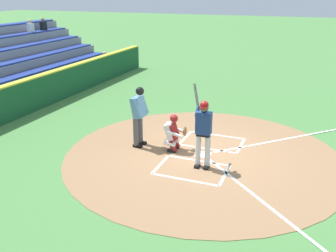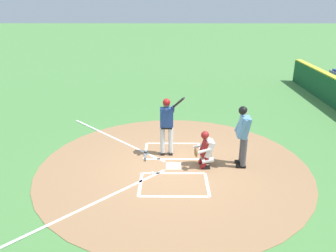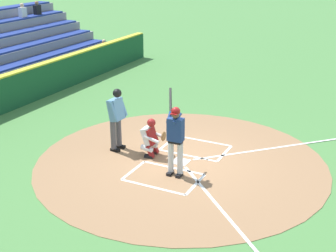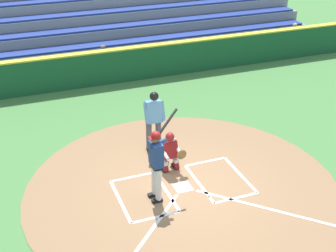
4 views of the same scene
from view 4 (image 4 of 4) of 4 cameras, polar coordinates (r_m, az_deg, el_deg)
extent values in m
plane|color=#4C8442|center=(12.18, 1.79, -7.40)|extent=(120.00, 120.00, 0.00)
cylinder|color=#99704C|center=(12.18, 1.79, -7.38)|extent=(8.00, 8.00, 0.01)
cube|color=white|center=(12.17, 1.79, -7.34)|extent=(0.44, 0.44, 0.01)
cube|color=white|center=(13.22, 4.50, -4.31)|extent=(1.20, 0.08, 0.01)
cube|color=white|center=(11.91, 8.20, -8.55)|extent=(1.20, 0.08, 0.01)
cube|color=white|center=(12.33, 3.73, -6.90)|extent=(0.08, 1.80, 0.01)
cube|color=white|center=(12.80, 8.66, -5.75)|extent=(0.08, 1.80, 0.01)
cube|color=white|center=(12.59, -4.24, -6.12)|extent=(1.20, 0.08, 0.01)
cube|color=white|center=(11.20, -1.47, -10.91)|extent=(1.20, 0.08, 0.01)
cube|color=white|center=(12.04, -0.21, -7.79)|extent=(0.08, 1.80, 0.01)
cube|color=white|center=(11.75, -5.76, -8.96)|extent=(0.08, 1.80, 0.01)
cube|color=white|center=(11.62, 15.69, -10.49)|extent=(3.73, 3.73, 0.01)
cylinder|color=silver|center=(11.40, -1.15, -7.06)|extent=(0.15, 0.15, 0.84)
cube|color=black|center=(11.66, -1.32, -8.94)|extent=(0.26, 0.13, 0.09)
cylinder|color=silver|center=(11.60, -1.63, -6.39)|extent=(0.15, 0.15, 0.84)
cube|color=black|center=(11.85, -1.79, -8.25)|extent=(0.26, 0.13, 0.09)
cube|color=black|center=(11.25, -1.42, -4.74)|extent=(0.23, 0.35, 0.10)
cube|color=navy|center=(11.08, -1.44, -3.39)|extent=(0.25, 0.41, 0.60)
sphere|color=brown|center=(10.87, -1.56, -1.55)|extent=(0.21, 0.21, 0.21)
sphere|color=maroon|center=(10.85, -1.47, -1.21)|extent=(0.23, 0.23, 0.23)
cube|color=maroon|center=(10.83, -2.01, -1.48)|extent=(0.12, 0.17, 0.02)
cylinder|color=navy|center=(10.95, -1.19, -2.11)|extent=(0.43, 0.10, 0.21)
cylinder|color=navy|center=(11.12, -1.59, -1.62)|extent=(0.27, 0.10, 0.29)
cylinder|color=black|center=(11.20, -0.13, 0.38)|extent=(0.68, 0.39, 0.53)
cylinder|color=black|center=(11.09, -1.32, -1.33)|extent=(0.10, 0.10, 0.08)
cube|color=black|center=(12.93, 0.85, -4.86)|extent=(0.14, 0.27, 0.09)
cube|color=maroon|center=(12.82, 0.94, -4.36)|extent=(0.14, 0.25, 0.37)
cylinder|color=silver|center=(12.85, 0.74, -3.85)|extent=(0.18, 0.37, 0.21)
cube|color=black|center=(12.82, -0.43, -5.19)|extent=(0.14, 0.27, 0.09)
cube|color=maroon|center=(12.70, -0.36, -4.69)|extent=(0.14, 0.25, 0.37)
cylinder|color=silver|center=(12.74, -0.55, -4.17)|extent=(0.18, 0.37, 0.21)
cube|color=silver|center=(12.63, 0.08, -2.67)|extent=(0.43, 0.39, 0.52)
cube|color=maroon|center=(12.54, 0.30, -2.90)|extent=(0.44, 0.25, 0.46)
sphere|color=beige|center=(12.39, 0.22, -1.34)|extent=(0.21, 0.21, 0.21)
sphere|color=maroon|center=(12.36, 0.26, -1.30)|extent=(0.24, 0.24, 0.24)
cylinder|color=silver|center=(12.58, 1.24, -2.90)|extent=(0.13, 0.45, 0.20)
cylinder|color=silver|center=(12.43, -0.41, -3.31)|extent=(0.13, 0.45, 0.20)
ellipsoid|color=brown|center=(12.45, 1.65, -3.44)|extent=(0.29, 0.12, 0.28)
cylinder|color=#4C4C51|center=(13.56, -1.17, -0.92)|extent=(0.16, 0.16, 0.86)
cube|color=black|center=(13.75, -1.09, -2.72)|extent=(0.14, 0.28, 0.09)
cylinder|color=#4C4C51|center=(13.49, -2.30, -1.11)|extent=(0.16, 0.16, 0.86)
cube|color=black|center=(13.68, -2.21, -2.91)|extent=(0.14, 0.28, 0.09)
cube|color=#5B8EB7|center=(13.16, -1.73, 1.74)|extent=(0.45, 0.38, 0.66)
sphere|color=beige|center=(12.92, -1.71, 3.54)|extent=(0.22, 0.22, 0.22)
sphere|color=black|center=(12.90, -1.68, 3.59)|extent=(0.25, 0.25, 0.25)
cylinder|color=#5B8EB7|center=(13.14, -0.63, 1.86)|extent=(0.11, 0.29, 0.56)
cylinder|color=#5B8EB7|center=(13.01, -2.64, 1.56)|extent=(0.11, 0.29, 0.56)
sphere|color=white|center=(11.87, 4.93, -8.35)|extent=(0.07, 0.07, 0.07)
cube|color=#19512D|center=(18.28, -7.31, 6.99)|extent=(22.00, 0.36, 1.25)
cube|color=yellow|center=(18.06, -7.43, 8.94)|extent=(22.00, 0.32, 0.06)
cube|color=gray|center=(19.35, -8.00, 6.86)|extent=(20.00, 0.85, 0.45)
cube|color=navy|center=(19.26, -8.05, 7.60)|extent=(19.60, 0.72, 0.08)
cube|color=gray|center=(20.06, -8.63, 8.25)|extent=(20.00, 0.85, 0.90)
cube|color=navy|center=(19.91, -8.73, 9.58)|extent=(19.60, 0.72, 0.08)
cube|color=gray|center=(20.78, -9.22, 9.55)|extent=(20.00, 0.85, 1.35)
cube|color=navy|center=(20.57, -9.37, 11.44)|extent=(19.60, 0.72, 0.08)
cube|color=gray|center=(21.51, -9.77, 10.75)|extent=(20.00, 0.85, 1.80)
cube|color=navy|center=(21.26, -9.98, 13.17)|extent=(19.60, 0.72, 0.08)
cube|color=gray|center=(22.25, -10.30, 11.88)|extent=(20.00, 0.85, 2.25)
cube|color=gray|center=(23.00, -10.79, 12.93)|extent=(20.00, 0.85, 2.70)
cube|color=orange|center=(22.75, 14.91, 10.78)|extent=(0.36, 0.22, 0.46)
sphere|color=beige|center=(22.66, 15.01, 11.60)|extent=(0.20, 0.20, 0.20)
cube|color=#2D844C|center=(19.15, -7.76, 8.36)|extent=(0.36, 0.22, 0.46)
sphere|color=#9E7051|center=(19.04, -7.83, 9.32)|extent=(0.20, 0.20, 0.20)
camera|label=1|loc=(9.01, -59.06, -1.92)|focal=40.41mm
camera|label=2|loc=(15.84, 34.55, 14.71)|focal=35.66mm
camera|label=3|loc=(8.13, -75.65, -3.64)|focal=50.27mm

